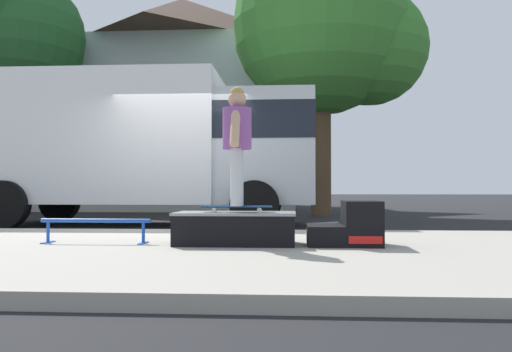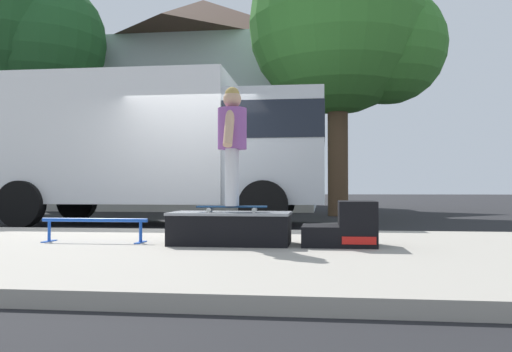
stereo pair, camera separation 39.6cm
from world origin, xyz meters
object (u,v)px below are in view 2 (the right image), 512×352
(kicker_ramp, at_px, (346,227))
(skateboard, at_px, (232,207))
(skater_kid, at_px, (232,136))
(grind_rail, at_px, (94,225))
(street_tree_neighbour, at_px, (348,31))
(box_truck, at_px, (159,143))
(skate_box, at_px, (231,227))

(kicker_ramp, relative_size, skateboard, 1.00)
(skateboard, xyz_separation_m, skater_kid, (0.00, -0.00, 0.80))
(kicker_ramp, height_order, grind_rail, kicker_ramp)
(skateboard, bearing_deg, street_tree_neighbour, 79.18)
(kicker_ramp, distance_m, skater_kid, 1.61)
(skater_kid, relative_size, street_tree_neighbour, 0.17)
(box_truck, relative_size, street_tree_neighbour, 0.89)
(skateboard, distance_m, street_tree_neighbour, 10.29)
(skateboard, height_order, skater_kid, skater_kid)
(skate_box, xyz_separation_m, skateboard, (0.02, -0.01, 0.22))
(grind_rail, distance_m, box_truck, 5.12)
(skate_box, height_order, street_tree_neighbour, street_tree_neighbour)
(skate_box, xyz_separation_m, box_truck, (-2.37, 4.89, 1.39))
(kicker_ramp, xyz_separation_m, box_truck, (-3.64, 4.89, 1.38))
(street_tree_neighbour, bearing_deg, grind_rail, -110.44)
(street_tree_neighbour, bearing_deg, skate_box, -100.94)
(skateboard, height_order, box_truck, box_truck)
(skateboard, bearing_deg, grind_rail, 178.73)
(street_tree_neighbour, bearing_deg, kicker_ramp, -93.01)
(grind_rail, relative_size, box_truck, 0.18)
(skate_box, bearing_deg, grind_rail, 179.14)
(kicker_ramp, xyz_separation_m, street_tree_neighbour, (0.47, 9.02, 4.83))
(grind_rail, xyz_separation_m, box_truck, (-0.76, 4.87, 1.38))
(skate_box, relative_size, skater_kid, 1.00)
(kicker_ramp, bearing_deg, grind_rail, 179.51)
(skate_box, bearing_deg, kicker_ramp, -0.02)
(grind_rail, bearing_deg, kicker_ramp, -0.49)
(skater_kid, bearing_deg, skate_box, 145.56)
(skate_box, relative_size, grind_rail, 1.05)
(skate_box, height_order, skateboard, skateboard)
(kicker_ramp, bearing_deg, skater_kid, -179.47)
(kicker_ramp, height_order, skateboard, kicker_ramp)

